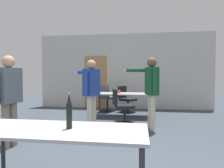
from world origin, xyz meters
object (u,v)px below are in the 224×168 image
object	(u,v)px
office_chair_far_left	(126,100)
drink_cup	(119,92)
person_right_polo	(151,86)
office_chair_side_rolled	(122,108)
person_near_casual	(91,87)
beer_bottle	(69,112)
office_chair_far_right	(106,99)
person_far_watching	(8,92)

from	to	relation	value
office_chair_far_left	drink_cup	size ratio (longest dim) A/B	9.87
person_right_polo	office_chair_side_rolled	world-z (taller)	person_right_polo
person_near_casual	beer_bottle	distance (m)	2.76
office_chair_far_right	drink_cup	size ratio (longest dim) A/B	10.39
person_near_casual	office_chair_far_left	bearing A→B (deg)	-1.47
office_chair_far_right	office_chair_far_left	bearing A→B (deg)	25.15
drink_cup	person_far_watching	bearing A→B (deg)	-119.14
person_far_watching	office_chair_side_rolled	bearing A→B (deg)	-29.73
person_far_watching	office_chair_side_rolled	world-z (taller)	person_far_watching
person_far_watching	person_right_polo	xyz separation A→B (m)	(2.56, 1.53, 0.05)
person_right_polo	office_chair_far_right	world-z (taller)	person_right_polo
person_far_watching	office_chair_far_left	size ratio (longest dim) A/B	1.80
office_chair_far_right	drink_cup	distance (m)	0.97
person_far_watching	person_right_polo	bearing A→B (deg)	-47.53
person_near_casual	person_far_watching	bearing A→B (deg)	156.85
person_far_watching	office_chair_far_right	size ratio (longest dim) A/B	1.71
person_right_polo	office_chair_side_rolled	xyz separation A→B (m)	(-0.74, 0.54, -0.61)
person_far_watching	drink_cup	bearing A→B (deg)	-17.66
person_far_watching	office_chair_far_right	xyz separation A→B (m)	(1.12, 3.69, -0.53)
office_chair_side_rolled	beer_bottle	distance (m)	3.40
person_far_watching	drink_cup	distance (m)	3.38
person_right_polo	office_chair_far_left	bearing A→B (deg)	4.77
person_right_polo	drink_cup	world-z (taller)	person_right_polo
person_near_casual	person_right_polo	size ratio (longest dim) A/B	0.97
person_near_casual	beer_bottle	world-z (taller)	person_near_casual
office_chair_far_left	person_near_casual	bearing A→B (deg)	16.51
person_far_watching	office_chair_side_rolled	distance (m)	2.81
office_chair_far_left	drink_cup	xyz separation A→B (m)	(-0.18, -0.78, 0.36)
person_far_watching	office_chair_side_rolled	size ratio (longest dim) A/B	1.79
drink_cup	office_chair_far_left	bearing A→B (deg)	77.09
office_chair_side_rolled	office_chair_far_right	xyz separation A→B (m)	(-0.69, 1.62, 0.03)
person_right_polo	office_chair_far_right	bearing A→B (deg)	19.94
office_chair_side_rolled	drink_cup	distance (m)	0.96
person_near_casual	office_chair_far_right	xyz separation A→B (m)	(-0.01, 2.26, -0.54)
person_far_watching	office_chair_far_right	world-z (taller)	person_far_watching
person_near_casual	office_chair_far_left	xyz separation A→B (m)	(0.69, 2.30, -0.57)
person_far_watching	person_right_polo	world-z (taller)	person_right_polo
office_chair_side_rolled	office_chair_far_right	distance (m)	1.77
office_chair_side_rolled	drink_cup	world-z (taller)	office_chair_side_rolled
person_right_polo	office_chair_side_rolled	distance (m)	1.10
person_near_casual	person_right_polo	world-z (taller)	person_right_polo
office_chair_far_left	office_chair_side_rolled	xyz separation A→B (m)	(-0.01, -1.66, 0.00)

